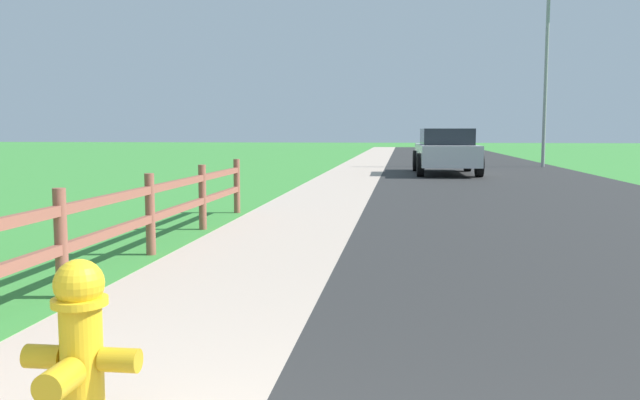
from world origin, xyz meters
The scene contains 8 objects.
ground_plane centered at (0.00, 25.00, 0.00)m, with size 120.00×120.00×0.00m, color #3C8C39.
road_asphalt centered at (3.50, 27.00, 0.00)m, with size 7.00×66.00×0.01m, color #2C2C2C.
curb_concrete centered at (-3.00, 27.00, 0.00)m, with size 6.00×66.00×0.01m, color #BEA998.
grass_verge centered at (-4.50, 27.00, 0.01)m, with size 5.00×66.00×0.00m, color #3C8C39.
fire_hydrant centered at (-0.77, 1.43, 0.43)m, with size 0.55×0.45×0.84m.
rail_fence centered at (-2.18, 4.83, 0.55)m, with size 0.11×10.05×0.95m.
parked_suv_silver centered at (2.14, 21.20, 0.79)m, with size 2.16×4.86×1.53m.
street_lamp centered at (6.46, 26.23, 4.05)m, with size 1.17×0.20×6.89m.
Camera 1 is at (0.70, -1.35, 1.43)m, focal length 36.75 mm.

